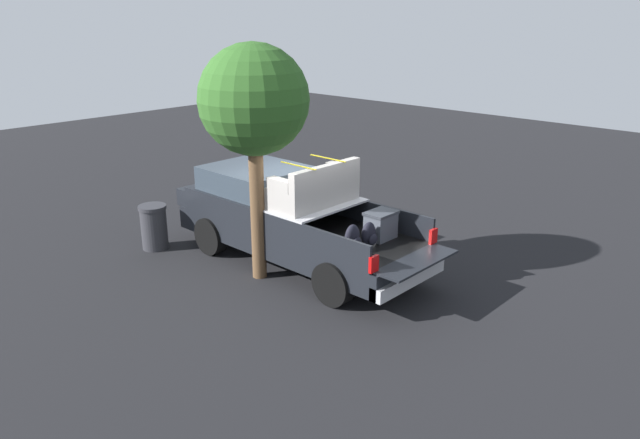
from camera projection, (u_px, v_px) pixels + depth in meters
name	position (u px, v px, depth m)	size (l,w,h in m)	color
ground_plane	(299.00, 263.00, 12.49)	(40.00, 40.00, 0.00)	black
pickup_truck	(286.00, 216.00, 12.41)	(6.05, 2.06, 2.23)	black
tree_background	(254.00, 103.00, 10.77)	(2.01, 2.01, 4.45)	brown
trash_can	(154.00, 227.00, 13.14)	(0.60, 0.60, 0.98)	#2D2D33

